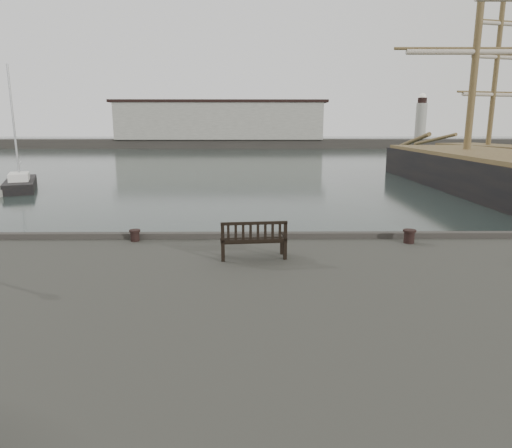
% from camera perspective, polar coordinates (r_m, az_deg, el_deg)
% --- Properties ---
extents(ground, '(400.00, 400.00, 0.00)m').
position_cam_1_polar(ground, '(15.35, 2.36, -7.28)').
color(ground, black).
rests_on(ground, ground).
extents(breakwater, '(140.00, 9.50, 12.20)m').
position_cam_1_polar(breakwater, '(106.51, -2.65, 11.79)').
color(breakwater, '#383530').
rests_on(breakwater, ground).
extents(bench, '(1.84, 0.79, 1.03)m').
position_cam_1_polar(bench, '(12.46, -0.33, -2.82)').
color(bench, black).
rests_on(bench, quay).
extents(bollard_left, '(0.41, 0.41, 0.36)m').
position_cam_1_polar(bollard_left, '(14.81, -14.89, -1.39)').
color(bollard_left, black).
rests_on(bollard_left, quay).
extents(bollard_right, '(0.48, 0.48, 0.42)m').
position_cam_1_polar(bollard_right, '(14.85, 18.60, -1.48)').
color(bollard_right, black).
rests_on(bollard_right, quay).
extents(yacht_d, '(5.10, 8.24, 10.33)m').
position_cam_1_polar(yacht_d, '(42.09, -27.32, 4.21)').
color(yacht_d, black).
rests_on(yacht_d, ground).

